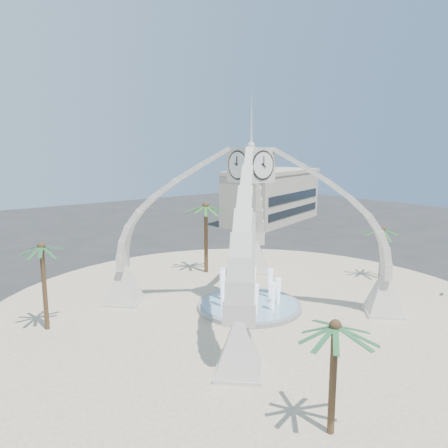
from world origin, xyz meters
TOP-DOWN VIEW (x-y plane):
  - ground at (0.00, 0.00)m, footprint 140.00×140.00m
  - plaza at (0.00, 0.00)m, footprint 40.00×40.00m
  - clock_tower at (-0.00, -0.00)m, footprint 17.94×17.94m
  - fountain at (0.00, 0.00)m, footprint 8.00×8.00m
  - building_ne at (30.00, 28.00)m, footprint 21.87×14.17m
  - palm_east at (14.88, -1.87)m, footprint 3.94×3.94m
  - palm_west at (-13.45, 5.65)m, footprint 4.13×4.13m
  - palm_north at (3.21, 10.07)m, footprint 4.55×4.55m
  - palm_south at (-7.17, -13.36)m, footprint 4.01×4.01m

SIDE VIEW (x-z plane):
  - ground at x=0.00m, z-range 0.00..0.00m
  - plaza at x=0.00m, z-range 0.00..0.06m
  - fountain at x=0.00m, z-range -1.52..2.10m
  - building_ne at x=30.00m, z-range 0.01..8.61m
  - palm_east at x=14.88m, z-range 2.00..7.42m
  - palm_south at x=-7.17m, z-range 2.11..7.73m
  - palm_west at x=-13.45m, z-range 2.51..9.01m
  - clock_tower at x=0.00m, z-range -1.66..14.64m
  - palm_north at x=3.21m, z-range 2.86..10.37m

